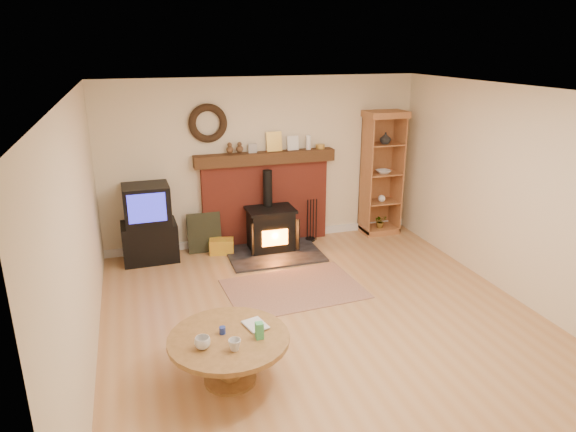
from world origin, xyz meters
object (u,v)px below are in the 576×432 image
object	(u,v)px
wood_stove	(271,231)
curio_cabinet	(381,173)
coffee_table	(229,345)
tv_unit	(149,225)

from	to	relation	value
wood_stove	curio_cabinet	bearing A→B (deg)	8.28
curio_cabinet	wood_stove	bearing A→B (deg)	-171.72
wood_stove	coffee_table	bearing A→B (deg)	-112.44
curio_cabinet	coffee_table	bearing A→B (deg)	-134.26
wood_stove	curio_cabinet	xyz separation A→B (m)	(1.97, 0.29, 0.70)
tv_unit	coffee_table	distance (m)	3.26
curio_cabinet	coffee_table	xyz separation A→B (m)	(-3.21, -3.30, -0.63)
coffee_table	wood_stove	bearing A→B (deg)	67.56
wood_stove	coffee_table	distance (m)	3.26
curio_cabinet	coffee_table	world-z (taller)	curio_cabinet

